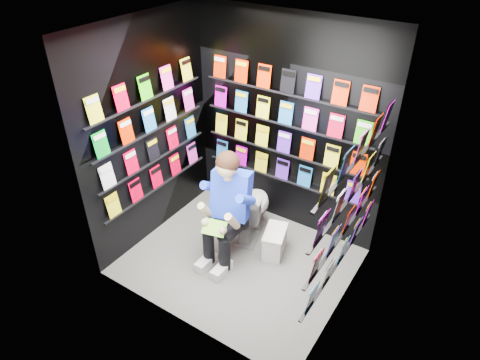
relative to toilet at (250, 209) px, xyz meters
The scene contains 14 objects.
floor 0.64m from the toilet, 71.95° to the right, with size 2.40×2.40×0.00m, color slate.
ceiling 2.29m from the toilet, 71.95° to the right, with size 2.40×2.40×0.00m, color white.
wall_back 1.07m from the toilet, 71.69° to the left, with size 2.40×0.04×2.60m, color black.
wall_front 1.78m from the toilet, 83.77° to the right, with size 2.40×0.04×2.60m, color black.
wall_left 1.48m from the toilet, 154.06° to the right, with size 0.04×2.00×2.60m, color black.
wall_right 1.73m from the toilet, 20.27° to the right, with size 0.04×2.00×2.60m, color black.
comics_back 1.06m from the toilet, 70.60° to the left, with size 2.10×0.06×1.37m, color red, non-canonical shape.
comics_left 1.46m from the toilet, 153.39° to the right, with size 0.06×1.70×1.37m, color red, non-canonical shape.
comics_right 1.71m from the toilet, 20.69° to the right, with size 0.06×1.70×1.37m, color red, non-canonical shape.
toilet is the anchor object (origin of this frame).
longbox 0.50m from the toilet, 18.80° to the right, with size 0.21×0.39×0.29m, color silver.
longbox_lid 0.46m from the toilet, 18.80° to the right, with size 0.23×0.40×0.03m, color silver.
reader 0.58m from the toilet, 90.00° to the right, with size 0.56×0.82×1.52m, color #132DC0, non-canonical shape.
held_comic 0.76m from the toilet, 90.00° to the right, with size 0.26×0.01×0.18m, color green.
Camera 1 is at (1.99, -3.03, 3.48)m, focal length 32.00 mm.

